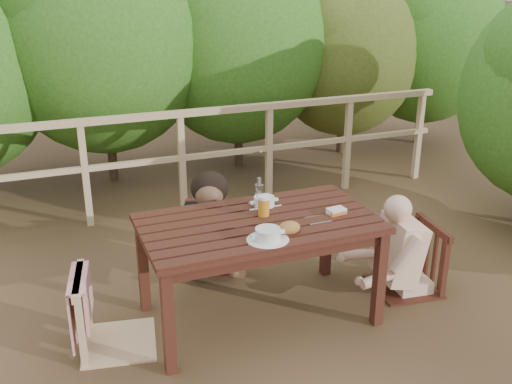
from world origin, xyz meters
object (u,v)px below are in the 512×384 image
object	(u,v)px
chair_left	(113,278)
woman	(211,190)
soup_far	(264,202)
chair_right	(409,231)
diner_right	(414,211)
beer_glass	(264,207)
chair_far	(212,212)
table	(259,270)
soup_near	(268,235)
butter_tub	(336,212)
bread_roll	(289,228)
bottle	(259,195)

from	to	relation	value
chair_left	woman	world-z (taller)	woman
soup_far	chair_left	bearing A→B (deg)	-169.88
chair_left	chair_right	bearing A→B (deg)	-81.89
diner_right	beer_glass	world-z (taller)	diner_right
chair_far	diner_right	bearing A→B (deg)	-15.03
table	soup_near	size ratio (longest dim) A/B	5.89
chair_left	butter_tub	bearing A→B (deg)	-84.49
chair_left	bread_roll	bearing A→B (deg)	-94.01
chair_far	butter_tub	bearing A→B (deg)	-37.68
chair_right	diner_right	size ratio (longest dim) A/B	0.76
woman	bottle	xyz separation A→B (m)	(0.13, -0.68, 0.19)
chair_far	chair_right	bearing A→B (deg)	-15.68
table	soup_far	bearing A→B (deg)	59.97
chair_far	woman	bearing A→B (deg)	109.86
woman	soup_near	world-z (taller)	woman
soup_near	beer_glass	size ratio (longest dim) A/B	1.73
soup_far	butter_tub	size ratio (longest dim) A/B	2.01
butter_tub	bread_roll	bearing A→B (deg)	-166.62
bread_roll	beer_glass	world-z (taller)	beer_glass
soup_near	bottle	xyz separation A→B (m)	(0.12, 0.46, 0.08)
beer_glass	diner_right	bearing A→B (deg)	-5.20
diner_right	bread_roll	distance (m)	1.10
diner_right	table	bearing A→B (deg)	94.67
woman	soup_far	distance (m)	0.67
chair_right	butter_tub	size ratio (longest dim) A/B	7.89
chair_right	soup_near	bearing A→B (deg)	-71.80
chair_left	butter_tub	distance (m)	1.50
table	woman	xyz separation A→B (m)	(-0.06, 0.85, 0.29)
diner_right	soup_near	size ratio (longest dim) A/B	4.76
chair_right	beer_glass	xyz separation A→B (m)	(-1.10, 0.10, 0.31)
butter_tub	diner_right	bearing A→B (deg)	-2.49
diner_right	bottle	bearing A→B (deg)	85.97
chair_far	beer_glass	xyz separation A→B (m)	(0.12, -0.77, 0.32)
table	butter_tub	xyz separation A→B (m)	(0.52, -0.09, 0.38)
chair_far	diner_right	distance (m)	1.53
woman	beer_glass	world-z (taller)	woman
table	bottle	bearing A→B (deg)	68.01
soup_near	bread_roll	world-z (taller)	soup_near
diner_right	butter_tub	world-z (taller)	diner_right
diner_right	chair_left	bearing A→B (deg)	94.84
chair_left	table	bearing A→B (deg)	-81.65
woman	bottle	size ratio (longest dim) A/B	5.32
table	woman	bearing A→B (deg)	94.26
butter_tub	bottle	bearing A→B (deg)	143.83
woman	beer_glass	xyz separation A→B (m)	(0.12, -0.79, 0.14)
chair_right	soup_near	size ratio (longest dim) A/B	3.63
diner_right	soup_near	distance (m)	1.27
table	butter_tub	bearing A→B (deg)	-9.47
chair_left	chair_far	world-z (taller)	chair_left
chair_far	bottle	size ratio (longest dim) A/B	3.81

